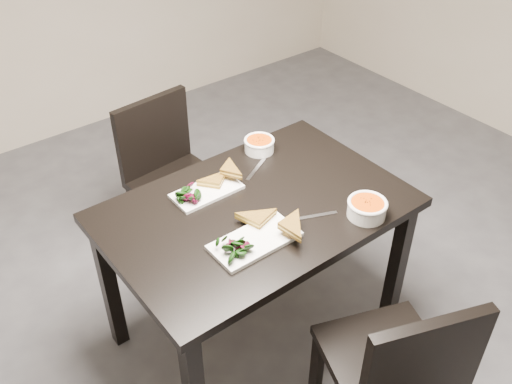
% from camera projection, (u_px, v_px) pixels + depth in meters
% --- Properties ---
extents(ground, '(5.00, 5.00, 0.00)m').
position_uv_depth(ground, '(291.00, 354.00, 2.60)').
color(ground, '#47474C').
rests_on(ground, ground).
extents(table, '(1.20, 0.80, 0.75)m').
position_uv_depth(table, '(256.00, 225.00, 2.33)').
color(table, black).
rests_on(table, ground).
extents(chair_near, '(0.54, 0.54, 0.85)m').
position_uv_depth(chair_near, '(398.00, 367.00, 1.98)').
color(chair_near, black).
rests_on(chair_near, ground).
extents(chair_far, '(0.46, 0.46, 0.85)m').
position_uv_depth(chair_far, '(169.00, 170.00, 2.93)').
color(chair_far, black).
rests_on(chair_far, ground).
extents(plate_near, '(0.33, 0.17, 0.02)m').
position_uv_depth(plate_near, '(255.00, 241.00, 2.09)').
color(plate_near, white).
rests_on(plate_near, table).
extents(sandwich_near, '(0.20, 0.17, 0.05)m').
position_uv_depth(sandwich_near, '(266.00, 224.00, 2.11)').
color(sandwich_near, olive).
rests_on(sandwich_near, plate_near).
extents(salad_near, '(0.10, 0.09, 0.05)m').
position_uv_depth(salad_near, '(233.00, 246.00, 2.02)').
color(salad_near, black).
rests_on(salad_near, plate_near).
extents(soup_bowl_near, '(0.16, 0.16, 0.07)m').
position_uv_depth(soup_bowl_near, '(367.00, 208.00, 2.19)').
color(soup_bowl_near, white).
rests_on(soup_bowl_near, table).
extents(cutlery_near, '(0.17, 0.08, 0.00)m').
position_uv_depth(cutlery_near, '(315.00, 216.00, 2.21)').
color(cutlery_near, silver).
rests_on(cutlery_near, table).
extents(plate_far, '(0.29, 0.14, 0.01)m').
position_uv_depth(plate_far, '(207.00, 191.00, 2.33)').
color(plate_far, white).
rests_on(plate_far, table).
extents(sandwich_far, '(0.18, 0.17, 0.05)m').
position_uv_depth(sandwich_far, '(222.00, 181.00, 2.33)').
color(sandwich_far, olive).
rests_on(sandwich_far, plate_far).
extents(salad_far, '(0.09, 0.08, 0.04)m').
position_uv_depth(salad_far, '(186.00, 195.00, 2.27)').
color(salad_far, black).
rests_on(salad_far, plate_far).
extents(soup_bowl_far, '(0.14, 0.14, 0.06)m').
position_uv_depth(soup_bowl_far, '(259.00, 144.00, 2.57)').
color(soup_bowl_far, white).
rests_on(soup_bowl_far, table).
extents(cutlery_far, '(0.17, 0.10, 0.00)m').
position_uv_depth(cutlery_far, '(256.00, 169.00, 2.47)').
color(cutlery_far, silver).
rests_on(cutlery_far, table).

